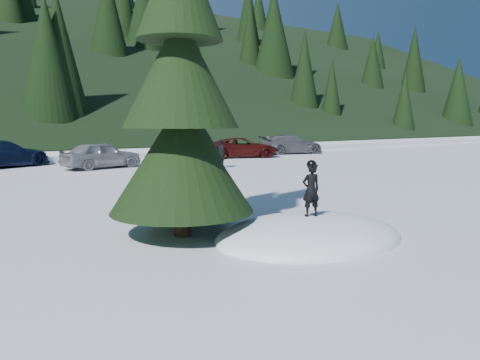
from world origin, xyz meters
TOP-DOWN VIEW (x-y plane):
  - ground at (0.00, 0.00)m, footprint 200.00×200.00m
  - snow_mound at (0.00, 0.00)m, footprint 4.48×3.52m
  - spruce_tall at (-2.20, 1.80)m, footprint 3.20×3.20m
  - spruce_short at (-1.20, 3.20)m, footprint 2.20×2.20m
  - child_skier at (0.04, 0.02)m, footprint 0.48×0.37m
  - adult_0 at (3.82, 12.40)m, footprint 0.86×0.94m
  - adult_1 at (6.80, 14.13)m, footprint 0.56×0.98m
  - adult_2 at (5.80, 14.34)m, footprint 1.40×1.24m
  - car_3 at (-3.03, 21.22)m, footprint 5.68×3.98m
  - car_4 at (1.36, 17.67)m, footprint 4.54×2.48m
  - car_5 at (7.28, 18.66)m, footprint 4.66×2.40m
  - car_6 at (12.04, 19.41)m, footprint 5.48×3.93m
  - car_7 at (17.31, 20.27)m, footprint 5.43×3.20m

SIDE VIEW (x-z plane):
  - ground at x=0.00m, z-range 0.00..0.00m
  - snow_mound at x=0.00m, z-range -0.48..0.48m
  - car_6 at x=12.04m, z-range 0.00..1.39m
  - car_5 at x=7.28m, z-range 0.00..1.46m
  - car_4 at x=1.36m, z-range 0.00..1.47m
  - car_7 at x=17.31m, z-range 0.00..1.48m
  - car_3 at x=-3.03m, z-range 0.00..1.53m
  - adult_0 at x=3.82m, z-range 0.00..1.55m
  - adult_1 at x=6.80m, z-range 0.00..1.58m
  - adult_2 at x=5.80m, z-range 0.00..1.88m
  - child_skier at x=0.04m, z-range 0.48..1.65m
  - spruce_short at x=-1.20m, z-range -0.58..4.79m
  - spruce_tall at x=-2.20m, z-range -0.98..7.62m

